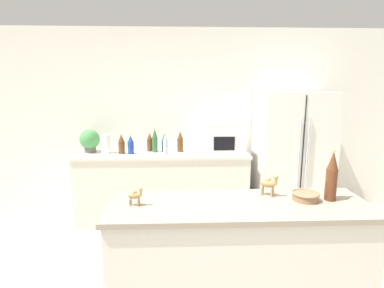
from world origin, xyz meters
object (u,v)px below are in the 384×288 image
at_px(paper_towel_roll, 106,144).
at_px(fruit_bowl, 305,196).
at_px(camel_figurine_second, 268,183).
at_px(refrigerator, 291,158).
at_px(back_bottle_4, 131,145).
at_px(microwave, 225,141).
at_px(back_bottle_3, 155,141).
at_px(back_bottle_6, 150,142).
at_px(potted_plant, 90,140).
at_px(back_bottle_1, 164,143).
at_px(back_bottle_0, 166,144).
at_px(wine_bottle, 332,177).
at_px(camel_figurine, 135,195).
at_px(back_bottle_2, 121,144).
at_px(back_bottle_5, 180,142).

height_order(paper_towel_roll, fruit_bowl, paper_towel_roll).
bearing_deg(camel_figurine_second, refrigerator, 64.71).
height_order(back_bottle_4, fruit_bowl, back_bottle_4).
xyz_separation_m(microwave, back_bottle_3, (-0.93, -0.01, 0.01)).
bearing_deg(back_bottle_6, microwave, -3.37).
xyz_separation_m(back_bottle_3, fruit_bowl, (1.18, -1.95, -0.04)).
xyz_separation_m(back_bottle_6, fruit_bowl, (1.25, -2.02, -0.01)).
xyz_separation_m(potted_plant, microwave, (1.77, -0.02, -0.02)).
height_order(back_bottle_4, camel_figurine_second, back_bottle_4).
distance_m(fruit_bowl, camel_figurine_second, 0.26).
relative_size(potted_plant, back_bottle_1, 1.30).
distance_m(potted_plant, back_bottle_0, 1.00).
bearing_deg(wine_bottle, back_bottle_3, 124.67).
bearing_deg(refrigerator, fruit_bowl, -108.08).
distance_m(potted_plant, back_bottle_3, 0.85).
bearing_deg(back_bottle_6, back_bottle_1, 1.34).
xyz_separation_m(fruit_bowl, camel_figurine, (-1.14, -0.05, 0.04)).
xyz_separation_m(potted_plant, wine_bottle, (2.19, -1.98, 0.09)).
bearing_deg(camel_figurine, back_bottle_2, 103.28).
bearing_deg(back_bottle_6, fruit_bowl, -58.13).
relative_size(potted_plant, fruit_bowl, 1.63).
xyz_separation_m(potted_plant, back_bottle_1, (0.96, 0.05, -0.05)).
distance_m(back_bottle_3, fruit_bowl, 2.28).
distance_m(back_bottle_0, back_bottle_1, 0.17).
bearing_deg(back_bottle_2, refrigerator, 0.00).
distance_m(refrigerator, back_bottle_0, 1.66).
bearing_deg(back_bottle_4, microwave, 4.36).
height_order(microwave, camel_figurine_second, microwave).
bearing_deg(potted_plant, microwave, -0.58).
xyz_separation_m(back_bottle_2, back_bottle_5, (0.75, 0.09, 0.01)).
distance_m(refrigerator, fruit_bowl, 1.98).
bearing_deg(back_bottle_0, paper_towel_roll, 176.31).
height_order(back_bottle_3, camel_figurine_second, back_bottle_3).
distance_m(potted_plant, back_bottle_4, 0.56).
distance_m(back_bottle_0, back_bottle_3, 0.17).
xyz_separation_m(back_bottle_4, camel_figurine_second, (1.25, -1.77, 0.06)).
height_order(paper_towel_roll, back_bottle_5, back_bottle_5).
distance_m(back_bottle_6, camel_figurine, 2.07).
height_order(back_bottle_5, fruit_bowl, back_bottle_5).
distance_m(refrigerator, wine_bottle, 1.96).
height_order(back_bottle_3, fruit_bowl, back_bottle_3).
xyz_separation_m(back_bottle_3, camel_figurine, (0.04, -2.00, 0.00)).
height_order(back_bottle_1, back_bottle_3, back_bottle_3).
distance_m(refrigerator, back_bottle_1, 1.69).
relative_size(back_bottle_0, camel_figurine_second, 1.69).
bearing_deg(back_bottle_1, camel_figurine_second, -66.60).
bearing_deg(back_bottle_3, refrigerator, -2.35).
height_order(back_bottle_0, camel_figurine_second, back_bottle_0).
bearing_deg(paper_towel_roll, camel_figurine_second, -48.97).
bearing_deg(back_bottle_0, back_bottle_5, 31.91).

